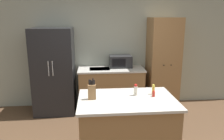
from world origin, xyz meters
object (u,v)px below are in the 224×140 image
object	(u,v)px
pantry_cabinet	(163,64)
knife_block	(92,91)
microwave	(121,61)
spice_bottle_short_red	(136,90)
refrigerator	(54,71)
spice_bottle_amber_oil	(153,90)
spice_bottle_tall_dark	(154,94)

from	to	relation	value
pantry_cabinet	knife_block	bearing A→B (deg)	-130.86
microwave	spice_bottle_short_red	distance (m)	1.85
refrigerator	microwave	bearing A→B (deg)	6.35
pantry_cabinet	spice_bottle_amber_oil	distance (m)	1.84
microwave	refrigerator	bearing A→B (deg)	-173.65
refrigerator	spice_bottle_amber_oil	xyz separation A→B (m)	(1.71, -1.66, 0.10)
pantry_cabinet	spice_bottle_tall_dark	xyz separation A→B (m)	(-0.71, -1.81, -0.04)
knife_block	spice_bottle_tall_dark	size ratio (longest dim) A/B	3.53
knife_block	spice_bottle_short_red	world-z (taller)	knife_block
pantry_cabinet	microwave	world-z (taller)	pantry_cabinet
microwave	spice_bottle_tall_dark	xyz separation A→B (m)	(0.23, -1.92, -0.09)
refrigerator	spice_bottle_tall_dark	world-z (taller)	refrigerator
spice_bottle_amber_oil	pantry_cabinet	bearing A→B (deg)	68.05
knife_block	spice_bottle_tall_dark	world-z (taller)	knife_block
microwave	knife_block	size ratio (longest dim) A/B	1.62
pantry_cabinet	spice_bottle_short_red	world-z (taller)	pantry_cabinet
spice_bottle_tall_dark	knife_block	bearing A→B (deg)	-178.43
pantry_cabinet	spice_bottle_tall_dark	size ratio (longest dim) A/B	23.78
spice_bottle_amber_oil	knife_block	bearing A→B (deg)	-172.04
refrigerator	spice_bottle_amber_oil	bearing A→B (deg)	-44.08
spice_bottle_tall_dark	spice_bottle_amber_oil	size ratio (longest dim) A/B	0.58
refrigerator	spice_bottle_short_red	xyz separation A→B (m)	(1.44, -1.68, 0.11)
spice_bottle_amber_oil	microwave	bearing A→B (deg)	97.97
refrigerator	pantry_cabinet	size ratio (longest dim) A/B	0.90
spice_bottle_tall_dark	microwave	bearing A→B (deg)	96.86
pantry_cabinet	spice_bottle_amber_oil	size ratio (longest dim) A/B	13.90
spice_bottle_tall_dark	spice_bottle_short_red	xyz separation A→B (m)	(-0.25, 0.07, 0.04)
spice_bottle_amber_oil	spice_bottle_tall_dark	bearing A→B (deg)	-103.07
refrigerator	pantry_cabinet	bearing A→B (deg)	1.17
refrigerator	spice_bottle_tall_dark	size ratio (longest dim) A/B	21.35
refrigerator	knife_block	xyz separation A→B (m)	(0.81, -1.78, 0.14)
knife_block	spice_bottle_amber_oil	world-z (taller)	knife_block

